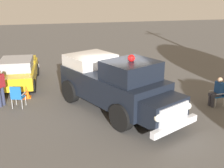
% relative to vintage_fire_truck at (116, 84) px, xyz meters
% --- Properties ---
extents(ground_plane, '(60.00, 60.00, 0.00)m').
position_rel_vintage_fire_truck_xyz_m(ground_plane, '(-0.25, -0.06, -1.20)').
color(ground_plane, '#514F4C').
extents(vintage_fire_truck, '(6.28, 4.66, 2.59)m').
position_rel_vintage_fire_truck_xyz_m(vintage_fire_truck, '(0.00, 0.00, 0.00)').
color(vintage_fire_truck, black).
rests_on(vintage_fire_truck, ground).
extents(classic_hot_rod, '(4.41, 2.01, 1.46)m').
position_rel_vintage_fire_truck_xyz_m(classic_hot_rod, '(-4.45, -4.31, -0.45)').
color(classic_hot_rod, black).
rests_on(classic_hot_rod, ground).
extents(lawn_chair_near_truck, '(0.57, 0.56, 1.02)m').
position_rel_vintage_fire_truck_xyz_m(lawn_chair_near_truck, '(0.41, 4.59, -0.61)').
color(lawn_chair_near_truck, '#B7BABF').
rests_on(lawn_chair_near_truck, ground).
extents(lawn_chair_by_car, '(0.61, 0.62, 1.02)m').
position_rel_vintage_fire_truck_xyz_m(lawn_chair_by_car, '(-1.09, -4.08, -0.61)').
color(lawn_chair_by_car, '#B7BABF').
rests_on(lawn_chair_by_car, ground).
extents(spectator_seated, '(0.45, 0.58, 1.29)m').
position_rel_vintage_fire_truck_xyz_m(spectator_seated, '(0.43, 4.46, -0.50)').
color(spectator_seated, '#383842').
rests_on(spectator_seated, ground).
extents(spectator_standing, '(0.59, 0.45, 1.68)m').
position_rel_vintage_fire_truck_xyz_m(spectator_standing, '(-1.48, -4.79, -0.23)').
color(spectator_standing, '#2D334C').
rests_on(spectator_standing, ground).
extents(traffic_cone, '(0.40, 0.40, 0.64)m').
position_rel_vintage_fire_truck_xyz_m(traffic_cone, '(-2.27, -3.80, -0.89)').
color(traffic_cone, orange).
rests_on(traffic_cone, ground).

